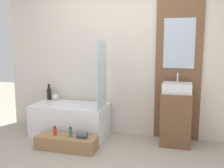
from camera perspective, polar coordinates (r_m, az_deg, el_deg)
wall_tiled_back at (r=4.38m, az=2.35°, el=5.85°), size 4.20×0.06×2.60m
wall_wood_accent at (r=4.21m, az=14.31°, el=5.68°), size 0.71×0.04×2.60m
bathtub at (r=4.45m, az=-9.00°, el=-7.71°), size 1.21×0.67×0.53m
glass_shower_screen at (r=4.00m, az=-2.27°, el=1.98°), size 0.01×0.45×1.04m
wooden_step_bench at (r=3.96m, az=-9.87°, el=-12.48°), size 0.90×0.31×0.20m
vanity_cabinet at (r=4.13m, az=13.72°, el=-7.33°), size 0.45×0.44×0.80m
sink at (r=4.02m, az=13.98°, el=-0.82°), size 0.43×0.32×0.29m
vase_tall_dark at (r=4.80m, az=-13.53°, el=-1.97°), size 0.08×0.08×0.28m
vase_round_light at (r=4.74m, az=-12.23°, el=-2.79°), size 0.11×0.11×0.11m
bottle_soap_primary at (r=3.98m, az=-12.31°, el=-10.01°), size 0.05×0.05×0.13m
bottle_soap_secondary at (r=3.88m, az=-9.03°, el=-10.35°), size 0.05×0.05×0.15m
towel_roll at (r=3.82m, az=-6.52°, el=-10.94°), size 0.16×0.09×0.09m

